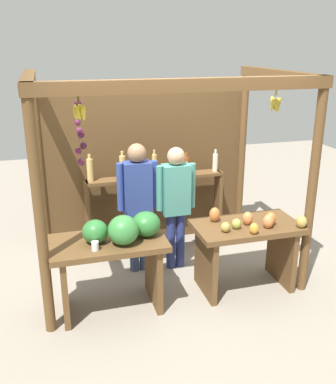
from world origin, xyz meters
name	(u,v)px	position (x,y,z in m)	size (l,w,h in m)	color
ground_plane	(164,268)	(0.00, 0.00, 0.00)	(12.00, 12.00, 0.00)	gray
market_stall	(155,154)	(0.00, 0.39, 1.36)	(2.88, 1.84, 2.35)	brown
fruit_counter_left	(115,248)	(-0.69, -0.67, 0.69)	(1.16, 0.64, 1.07)	brown
fruit_counter_right	(246,241)	(0.76, -0.66, 0.58)	(1.17, 0.64, 0.93)	brown
bottle_shelf_unit	(154,192)	(0.04, 0.65, 0.78)	(1.84, 0.22, 1.36)	brown
vendor_man	(138,197)	(-0.30, 0.06, 0.94)	(0.48, 0.21, 1.58)	#35476D
vendor_woman	(176,198)	(0.15, 0.01, 0.90)	(0.48, 0.21, 1.52)	navy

